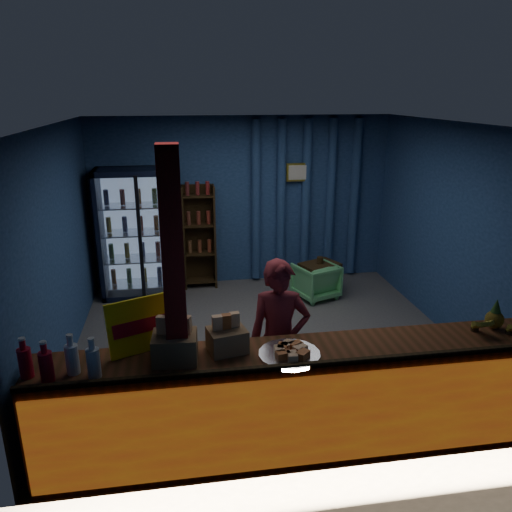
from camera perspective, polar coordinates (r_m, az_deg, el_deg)
The scene contains 17 objects.
ground at distance 6.21m, azimuth 1.27°, elevation -9.89°, with size 4.60×4.60×0.00m, color #515154.
room_walls at distance 5.64m, azimuth 1.38°, elevation 4.31°, with size 4.60×4.60×4.60m.
counter at distance 4.36m, azimuth 5.95°, elevation -16.04°, with size 4.40×0.57×0.99m.
support_post at distance 3.84m, azimuth -9.10°, elevation -7.07°, with size 0.16×0.16×2.60m, color maroon.
beverage_cooler at distance 7.59m, azimuth -12.93°, elevation 2.56°, with size 1.20×0.62×1.90m.
bottle_shelf at distance 7.74m, azimuth -6.52°, elevation 2.16°, with size 0.50×0.28×1.60m.
curtain_folds at distance 7.95m, azimuth 5.72°, elevation 6.36°, with size 1.74×0.14×2.50m.
framed_picture at distance 7.79m, azimuth 4.83°, elevation 9.51°, with size 0.36×0.04×0.28m.
shopkeeper at distance 4.63m, azimuth 2.66°, elevation -9.64°, with size 0.56×0.37×1.53m, color maroon.
green_chair at distance 7.45m, azimuth 6.85°, elevation -2.82°, with size 0.56×0.58×0.53m, color #63C677.
side_table at distance 7.57m, azimuth 7.25°, elevation -2.59°, with size 0.66×0.58×0.59m.
yellow_sign at distance 4.09m, azimuth -12.91°, elevation -7.69°, with size 0.55×0.32×0.44m.
soda_bottles at distance 3.95m, azimuth -21.56°, elevation -11.14°, with size 0.59×0.18×0.32m.
snack_box_left at distance 3.94m, azimuth -9.26°, elevation -10.05°, with size 0.36×0.30×0.36m.
snack_box_centre at distance 4.04m, azimuth -3.32°, elevation -9.37°, with size 0.34×0.30×0.31m.
pastry_tray at distance 4.00m, azimuth 3.84°, elevation -10.99°, with size 0.49×0.49×0.08m.
pineapple at distance 4.85m, azimuth 25.63°, elevation -6.29°, with size 0.16×0.16×0.27m.
Camera 1 is at (-0.99, -5.38, 2.93)m, focal length 35.00 mm.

